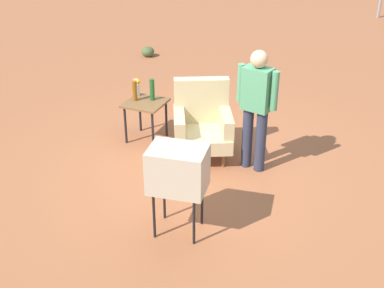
{
  "coord_description": "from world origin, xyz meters",
  "views": [
    {
      "loc": [
        2.16,
        -5.5,
        3.4
      ],
      "look_at": [
        0.13,
        -0.72,
        0.65
      ],
      "focal_mm": 45.85,
      "sensor_mm": 36.0,
      "label": 1
    }
  ],
  "objects_px": {
    "person_standing": "(256,104)",
    "flower_vase": "(137,86)",
    "side_table": "(145,108)",
    "tv_on_stand": "(178,170)",
    "bottle_wine_green": "(152,90)",
    "bottle_tall_amber": "(135,91)",
    "armchair": "(202,122)"
  },
  "relations": [
    {
      "from": "bottle_tall_amber",
      "to": "armchair",
      "type": "bearing_deg",
      "value": -5.6
    },
    {
      "from": "bottle_wine_green",
      "to": "flower_vase",
      "type": "relative_size",
      "value": 1.21
    },
    {
      "from": "side_table",
      "to": "bottle_wine_green",
      "type": "height_order",
      "value": "bottle_wine_green"
    },
    {
      "from": "bottle_tall_amber",
      "to": "person_standing",
      "type": "bearing_deg",
      "value": -5.77
    },
    {
      "from": "tv_on_stand",
      "to": "flower_vase",
      "type": "relative_size",
      "value": 3.89
    },
    {
      "from": "side_table",
      "to": "bottle_tall_amber",
      "type": "relative_size",
      "value": 2.02
    },
    {
      "from": "tv_on_stand",
      "to": "flower_vase",
      "type": "distance_m",
      "value": 2.56
    },
    {
      "from": "bottle_tall_amber",
      "to": "bottle_wine_green",
      "type": "xyz_separation_m",
      "value": [
        0.22,
        0.12,
        0.01
      ]
    },
    {
      "from": "bottle_wine_green",
      "to": "bottle_tall_amber",
      "type": "bearing_deg",
      "value": -152.57
    },
    {
      "from": "tv_on_stand",
      "to": "person_standing",
      "type": "distance_m",
      "value": 1.68
    },
    {
      "from": "bottle_tall_amber",
      "to": "flower_vase",
      "type": "relative_size",
      "value": 1.13
    },
    {
      "from": "side_table",
      "to": "flower_vase",
      "type": "relative_size",
      "value": 2.29
    },
    {
      "from": "armchair",
      "to": "side_table",
      "type": "height_order",
      "value": "armchair"
    },
    {
      "from": "side_table",
      "to": "bottle_tall_amber",
      "type": "distance_m",
      "value": 0.29
    },
    {
      "from": "side_table",
      "to": "tv_on_stand",
      "type": "xyz_separation_m",
      "value": [
        1.36,
        -1.83,
        0.26
      ]
    },
    {
      "from": "side_table",
      "to": "person_standing",
      "type": "xyz_separation_m",
      "value": [
        1.71,
        -0.19,
        0.42
      ]
    },
    {
      "from": "bottle_wine_green",
      "to": "person_standing",
      "type": "bearing_deg",
      "value": -10.49
    },
    {
      "from": "tv_on_stand",
      "to": "flower_vase",
      "type": "xyz_separation_m",
      "value": [
        -1.59,
        2.01,
        -0.03
      ]
    },
    {
      "from": "armchair",
      "to": "person_standing",
      "type": "xyz_separation_m",
      "value": [
        0.77,
        -0.08,
        0.44
      ]
    },
    {
      "from": "tv_on_stand",
      "to": "bottle_wine_green",
      "type": "distance_m",
      "value": 2.34
    },
    {
      "from": "tv_on_stand",
      "to": "bottle_wine_green",
      "type": "xyz_separation_m",
      "value": [
        -1.3,
        1.94,
        -0.02
      ]
    },
    {
      "from": "side_table",
      "to": "flower_vase",
      "type": "distance_m",
      "value": 0.38
    },
    {
      "from": "bottle_tall_amber",
      "to": "flower_vase",
      "type": "distance_m",
      "value": 0.2
    },
    {
      "from": "person_standing",
      "to": "bottle_wine_green",
      "type": "bearing_deg",
      "value": 169.51
    },
    {
      "from": "tv_on_stand",
      "to": "bottle_tall_amber",
      "type": "height_order",
      "value": "tv_on_stand"
    },
    {
      "from": "person_standing",
      "to": "flower_vase",
      "type": "xyz_separation_m",
      "value": [
        -1.95,
        0.37,
        -0.18
      ]
    },
    {
      "from": "armchair",
      "to": "bottle_tall_amber",
      "type": "height_order",
      "value": "armchair"
    },
    {
      "from": "armchair",
      "to": "flower_vase",
      "type": "xyz_separation_m",
      "value": [
        -1.18,
        0.29,
        0.26
      ]
    },
    {
      "from": "tv_on_stand",
      "to": "bottle_wine_green",
      "type": "height_order",
      "value": "tv_on_stand"
    },
    {
      "from": "bottle_wine_green",
      "to": "flower_vase",
      "type": "height_order",
      "value": "bottle_wine_green"
    },
    {
      "from": "person_standing",
      "to": "bottle_tall_amber",
      "type": "distance_m",
      "value": 1.89
    },
    {
      "from": "side_table",
      "to": "person_standing",
      "type": "relative_size",
      "value": 0.37
    }
  ]
}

